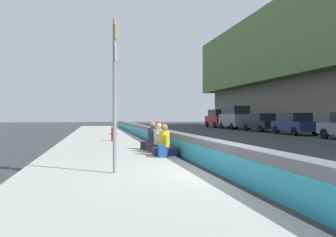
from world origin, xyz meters
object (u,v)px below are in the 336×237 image
object	(u,v)px
seated_person_middle	(159,143)
parked_car_midline	(261,122)
fire_hydrant	(113,133)
parked_car_fourth	(295,124)
route_sign_post	(115,85)
seated_person_rear	(153,141)
parked_car_farther	(218,118)
backpack	(162,151)
parked_car_far	(235,117)
seated_person_foreground	(164,145)

from	to	relation	value
seated_person_middle	parked_car_midline	xyz separation A→B (m)	(18.21, -13.06, 0.39)
fire_hydrant	parked_car_fourth	distance (m)	15.67
route_sign_post	seated_person_rear	bearing A→B (deg)	-17.65
parked_car_fourth	parked_car_midline	world-z (taller)	same
seated_person_rear	parked_car_farther	distance (m)	31.70
fire_hydrant	backpack	distance (m)	7.85
parked_car_fourth	parked_car_farther	world-z (taller)	parked_car_farther
seated_person_middle	parked_car_far	distance (m)	27.69
seated_person_rear	parked_car_farther	size ratio (longest dim) A/B	0.23
parked_car_far	parked_car_farther	xyz separation A→B (m)	(5.47, 0.03, -0.17)
seated_person_foreground	parked_car_farther	distance (m)	33.60
parked_car_far	parked_car_midline	bearing A→B (deg)	-178.74
fire_hydrant	parked_car_far	distance (m)	23.28
backpack	parked_car_fourth	distance (m)	19.24
parked_car_midline	parked_car_farther	xyz separation A→B (m)	(11.75, 0.17, 0.32)
seated_person_rear	parked_car_far	size ratio (longest dim) A/B	0.22
parked_car_midline	seated_person_rear	bearing A→B (deg)	142.60
backpack	parked_car_farther	size ratio (longest dim) A/B	0.08
route_sign_post	parked_car_midline	bearing A→B (deg)	-33.23
route_sign_post	seated_person_middle	distance (m)	5.21
parked_car_far	fire_hydrant	bearing A→B (deg)	142.11
seated_person_rear	parked_car_fourth	bearing A→B (deg)	-49.11
fire_hydrant	parked_car_farther	world-z (taller)	parked_car_farther
seated_person_foreground	parked_car_fourth	bearing A→B (deg)	-44.10
parked_car_fourth	route_sign_post	bearing A→B (deg)	138.70
backpack	parked_car_midline	xyz separation A→B (m)	(19.85, -13.25, 0.53)
route_sign_post	fire_hydrant	world-z (taller)	route_sign_post
parked_car_far	parked_car_farther	world-z (taller)	parked_car_far
fire_hydrant	route_sign_post	bearing A→B (deg)	177.42
fire_hydrant	seated_person_middle	bearing A→B (deg)	-167.37
fire_hydrant	backpack	world-z (taller)	fire_hydrant
seated_person_middle	seated_person_rear	world-z (taller)	seated_person_rear
seated_person_foreground	backpack	distance (m)	0.62
parked_car_midline	parked_car_far	size ratio (longest dim) A/B	0.89
seated_person_rear	parked_car_far	world-z (taller)	parked_car_far
parked_car_farther	fire_hydrant	bearing A→B (deg)	149.11
backpack	parked_car_farther	bearing A→B (deg)	-22.49
parked_car_farther	parked_car_fourth	bearing A→B (deg)	-179.64
seated_person_rear	parked_car_far	bearing A→B (deg)	-28.99
seated_person_foreground	seated_person_rear	world-z (taller)	seated_person_rear
seated_person_rear	parked_car_fourth	distance (m)	17.30
fire_hydrant	backpack	bearing A→B (deg)	-171.34
parked_car_midline	parked_car_far	world-z (taller)	parked_car_far
seated_person_foreground	parked_car_farther	size ratio (longest dim) A/B	0.22
route_sign_post	backpack	size ratio (longest dim) A/B	9.00
parked_car_fourth	seated_person_rear	bearing A→B (deg)	130.89
seated_person_rear	parked_car_fourth	world-z (taller)	parked_car_fourth
fire_hydrant	parked_car_fourth	xyz separation A→B (m)	(6.24, -14.37, 0.27)
fire_hydrant	parked_car_farther	size ratio (longest dim) A/B	0.18
seated_person_middle	seated_person_rear	distance (m)	1.03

